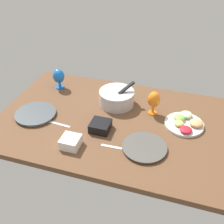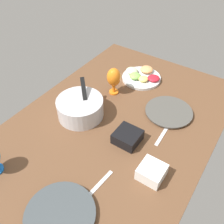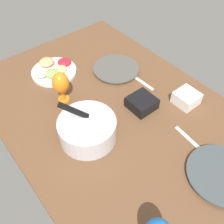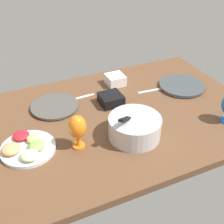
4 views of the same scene
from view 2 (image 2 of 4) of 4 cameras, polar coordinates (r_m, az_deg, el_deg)
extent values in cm
cube|color=brown|center=(139.90, 0.01, -3.77)|extent=(160.00, 104.00, 4.00)
cylinder|color=silver|center=(110.89, -11.72, -22.09)|extent=(26.68, 26.68, 1.38)
cylinder|color=#3E4549|center=(109.90, -11.81, -21.84)|extent=(29.00, 29.00, 0.83)
cylinder|color=silver|center=(149.15, 12.83, -0.10)|extent=(25.22, 25.22, 1.21)
cylinder|color=#4E4C47|center=(148.50, 12.88, 0.18)|extent=(27.42, 27.42, 0.73)
cylinder|color=silver|center=(142.18, -7.27, 0.94)|extent=(26.24, 26.24, 11.01)
cylinder|color=white|center=(140.01, -7.38, 1.95)|extent=(23.62, 23.62, 1.98)
cube|color=black|center=(140.35, -6.32, 4.07)|extent=(15.25, 15.16, 10.92)
cylinder|color=silver|center=(173.10, 6.73, 7.73)|extent=(26.22, 26.22, 1.80)
ellipsoid|color=#F2A566|center=(177.30, 7.93, 9.60)|extent=(8.89, 8.89, 3.61)
ellipsoid|color=beige|center=(175.03, 4.55, 9.40)|extent=(8.17, 8.17, 3.55)
ellipsoid|color=#8CC659|center=(169.89, 5.32, 8.21)|extent=(7.64, 7.64, 3.61)
ellipsoid|color=#F9E072|center=(167.97, 7.18, 7.51)|extent=(6.34, 6.34, 3.25)
ellipsoid|color=red|center=(170.17, 9.42, 7.66)|extent=(8.13, 8.13, 2.75)
cylinder|color=orange|center=(160.35, 0.41, 4.64)|extent=(6.07, 6.07, 1.00)
cylinder|color=orange|center=(158.54, 0.41, 5.48)|extent=(2.00, 2.00, 4.91)
ellipsoid|color=orange|center=(153.57, 0.43, 7.98)|extent=(8.67, 8.67, 11.94)
cube|color=black|center=(129.26, 3.56, -5.67)|extent=(12.74, 12.74, 6.02)
cube|color=tan|center=(127.83, 3.59, -5.10)|extent=(10.44, 10.44, 1.93)
cube|color=white|center=(117.18, 9.05, -13.38)|extent=(11.31, 11.31, 6.48)
cube|color=#F9E072|center=(115.48, 9.17, -12.81)|extent=(9.28, 9.28, 2.07)
cube|color=silver|center=(115.96, -3.03, -16.24)|extent=(18.09, 3.34, 0.60)
cube|color=silver|center=(136.60, 11.54, -4.99)|extent=(18.06, 2.55, 0.60)
camera|label=1|loc=(1.50, 77.42, 17.80)|focal=42.21mm
camera|label=3|loc=(1.11, -55.48, 25.12)|focal=40.69mm
camera|label=4|loc=(2.21, -23.78, 39.05)|focal=47.29mm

